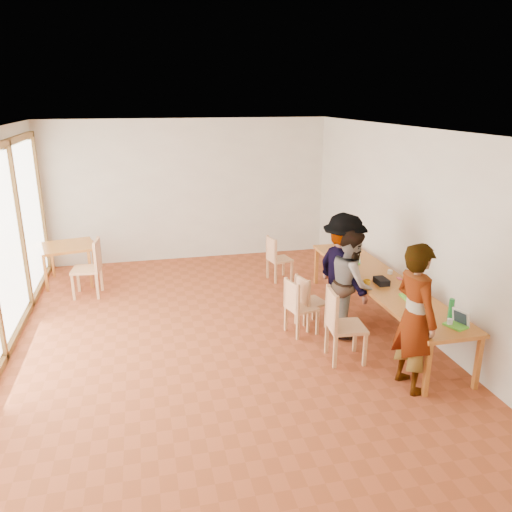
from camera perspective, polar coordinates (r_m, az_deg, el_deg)
The scene contains 24 objects.
ground at distance 7.52m, azimuth -4.19°, elevation -9.34°, with size 8.00×8.00×0.00m, color #9E4826.
wall_back at distance 10.84m, azimuth -7.70°, elevation 7.41°, with size 6.00×0.10×3.00m, color beige.
wall_front at distance 3.40m, azimuth 6.30°, elevation -16.84°, with size 6.00×0.10×3.00m, color beige.
wall_right at distance 7.96m, azimuth 17.44°, elevation 2.98°, with size 0.10×8.00×3.00m, color beige.
ceiling at distance 6.71m, azimuth -4.78°, elevation 14.28°, with size 6.00×8.00×0.04m, color white.
communal_table at distance 7.88m, azimuth 14.08°, elevation -2.96°, with size 0.80×4.00×0.75m.
side_table at distance 10.07m, azimuth -20.60°, elevation 0.75°, with size 0.90×0.90×0.75m.
chair_near at distance 6.75m, azimuth 9.46°, elevation -7.00°, with size 0.51×0.51×0.54m.
chair_mid at distance 7.68m, azimuth 5.83°, elevation -4.62°, with size 0.48×0.48×0.44m.
chair_far at distance 7.44m, azimuth 4.67°, elevation -5.20°, with size 0.49×0.49×0.46m.
chair_empty at distance 9.58m, azimuth 2.25°, elevation 0.21°, with size 0.48×0.48×0.46m.
chair_spare at distance 9.29m, azimuth -18.25°, elevation -0.63°, with size 0.53×0.53×0.55m.
person_near at distance 6.24m, azimuth 17.70°, elevation -6.74°, with size 0.67×0.44×1.85m, color gray.
person_mid at distance 7.52m, azimuth 10.81°, elevation -2.98°, with size 0.78×0.60×1.60m, color gray.
person_far at distance 7.69m, azimuth 9.90°, elevation -1.70°, with size 1.15×0.66×1.79m, color gray.
laptop_near at distance 6.60m, azimuth 22.09°, elevation -6.97°, with size 0.28×0.30×0.21m.
laptop_mid at distance 7.26m, azimuth 17.44°, elevation -4.16°, with size 0.24×0.28×0.22m.
laptop_far at distance 8.52m, azimuth 11.16°, elevation -0.50°, with size 0.24×0.25×0.18m.
yellow_mug at distance 7.57m, azimuth 12.57°, elevation -2.99°, with size 0.11×0.11×0.09m, color #F9AF16.
green_bottle at distance 6.71m, azimuth 21.39°, elevation -5.69°, with size 0.07×0.07×0.28m, color #1B7F32.
clear_glass at distance 6.57m, azimuth 21.27°, elevation -7.08°, with size 0.07×0.07×0.09m, color silver.
condiment_cup at distance 8.15m, azimuth 15.07°, elevation -1.78°, with size 0.08×0.08×0.06m, color white.
pink_phone at distance 7.97m, azimuth 16.06°, elevation -2.49°, with size 0.05×0.10×0.01m, color #DD4464.
black_pouch at distance 7.67m, azimuth 14.15°, elevation -2.81°, with size 0.16×0.26×0.09m, color black.
Camera 1 is at (-0.97, -6.63, 3.42)m, focal length 35.00 mm.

